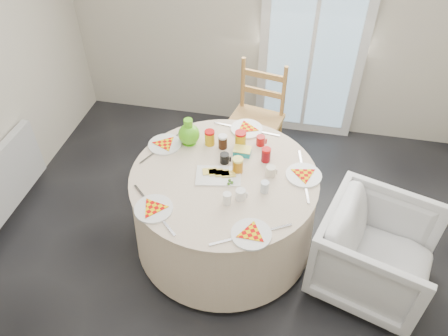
% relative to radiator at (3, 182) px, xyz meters
% --- Properties ---
extents(floor, '(4.00, 4.00, 0.00)m').
position_rel_radiator_xyz_m(floor, '(1.94, -0.20, -0.38)').
color(floor, black).
rests_on(floor, ground).
extents(wall_back, '(4.00, 0.02, 2.60)m').
position_rel_radiator_xyz_m(wall_back, '(1.94, 1.80, 0.92)').
color(wall_back, '#BCB5A3').
rests_on(wall_back, floor).
extents(glass_door, '(1.00, 0.08, 2.10)m').
position_rel_radiator_xyz_m(glass_door, '(2.34, 1.75, 0.67)').
color(glass_door, silver).
rests_on(glass_door, floor).
extents(radiator, '(0.07, 1.00, 0.55)m').
position_rel_radiator_xyz_m(radiator, '(0.00, 0.00, 0.00)').
color(radiator, silver).
rests_on(radiator, floor).
extents(table, '(1.39, 1.39, 0.71)m').
position_rel_radiator_xyz_m(table, '(1.83, 0.09, -0.01)').
color(table, beige).
rests_on(table, floor).
extents(wooden_chair, '(0.53, 0.52, 1.02)m').
position_rel_radiator_xyz_m(wooden_chair, '(1.91, 1.09, 0.09)').
color(wooden_chair, tan).
rests_on(wooden_chair, floor).
extents(armchair, '(0.90, 0.93, 0.77)m').
position_rel_radiator_xyz_m(armchair, '(2.97, -0.09, 0.01)').
color(armchair, silver).
rests_on(armchair, floor).
extents(place_settings, '(1.78, 1.78, 0.03)m').
position_rel_radiator_xyz_m(place_settings, '(1.83, 0.09, 0.39)').
color(place_settings, white).
rests_on(place_settings, table).
extents(jar_cluster, '(0.57, 0.39, 0.15)m').
position_rel_radiator_xyz_m(jar_cluster, '(1.87, 0.36, 0.44)').
color(jar_cluster, maroon).
rests_on(jar_cluster, table).
extents(butter_tub, '(0.13, 0.10, 0.05)m').
position_rel_radiator_xyz_m(butter_tub, '(1.92, 0.35, 0.41)').
color(butter_tub, teal).
rests_on(butter_tub, table).
extents(green_pitcher, '(0.18, 0.18, 0.21)m').
position_rel_radiator_xyz_m(green_pitcher, '(1.49, 0.40, 0.49)').
color(green_pitcher, '#53C318').
rests_on(green_pitcher, table).
extents(cheese_platter, '(0.35, 0.26, 0.04)m').
position_rel_radiator_xyz_m(cheese_platter, '(1.79, 0.07, 0.39)').
color(cheese_platter, silver).
rests_on(cheese_platter, table).
extents(mugs_glasses, '(0.52, 0.52, 0.09)m').
position_rel_radiator_xyz_m(mugs_glasses, '(1.99, 0.11, 0.43)').
color(mugs_glasses, '#AEA4A2').
rests_on(mugs_glasses, table).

